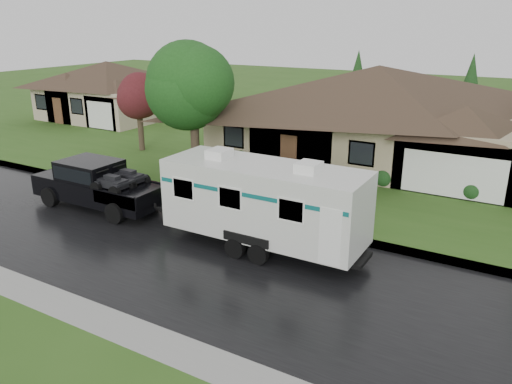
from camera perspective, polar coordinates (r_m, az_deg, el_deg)
ground at (r=20.19m, az=-4.66°, el=-4.98°), size 140.00×140.00×0.00m
road at (r=18.74m, az=-8.15°, el=-7.08°), size 140.00×8.00×0.01m
curb at (r=21.90m, az=-1.33°, el=-2.74°), size 140.00×0.50×0.15m
lawn at (r=32.93m, az=10.33°, el=4.44°), size 140.00×26.00×0.15m
house_main at (r=30.45m, az=14.05°, el=9.77°), size 19.44×10.80×6.90m
house_far at (r=45.11m, az=-16.48°, el=11.62°), size 10.80×8.64×5.80m
tree_left_green at (r=26.05m, az=-7.24°, el=12.04°), size 4.30×4.30×7.12m
tree_red at (r=33.02m, az=-13.30°, el=10.49°), size 2.99×2.99×4.95m
shrub_row at (r=26.95m, az=10.18°, el=2.46°), size 13.60×1.00×1.00m
pickup_truck at (r=23.97m, az=-17.81°, el=1.03°), size 6.51×2.47×2.17m
travel_trailer at (r=18.39m, az=0.94°, el=-0.95°), size 8.03×2.82×3.60m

